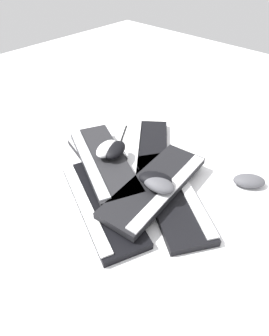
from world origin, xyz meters
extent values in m
plane|color=white|center=(0.00, 0.00, 0.00)|extent=(3.20, 3.20, 0.00)
cube|color=black|center=(0.17, 0.00, 0.01)|extent=(0.31, 0.46, 0.02)
cube|color=silver|center=(0.22, -0.03, 0.03)|extent=(0.20, 0.40, 0.01)
cube|color=black|center=(-0.01, 0.14, 0.01)|extent=(0.37, 0.45, 0.02)
cube|color=silver|center=(-0.06, 0.17, 0.03)|extent=(0.26, 0.37, 0.01)
cube|color=black|center=(-0.14, -0.07, 0.01)|extent=(0.44, 0.39, 0.02)
cube|color=silver|center=(-0.11, -0.12, 0.03)|extent=(0.35, 0.29, 0.01)
cube|color=black|center=(0.02, -0.13, 0.01)|extent=(0.26, 0.46, 0.02)
cube|color=silver|center=(0.07, -0.15, 0.03)|extent=(0.15, 0.41, 0.01)
cube|color=black|center=(0.02, 0.09, 0.04)|extent=(0.45, 0.20, 0.02)
cube|color=silver|center=(0.01, 0.15, 0.06)|extent=(0.42, 0.08, 0.01)
cube|color=#232326|center=(0.04, -0.13, 0.04)|extent=(0.32, 0.46, 0.02)
cube|color=#B2B5BA|center=(0.09, -0.16, 0.06)|extent=(0.21, 0.39, 0.01)
ellipsoid|color=#4C4C51|center=(0.03, 0.12, 0.08)|extent=(0.08, 0.12, 0.04)
ellipsoid|color=black|center=(0.02, 0.10, 0.08)|extent=(0.11, 0.13, 0.04)
ellipsoid|color=black|center=(0.00, -0.11, 0.08)|extent=(0.13, 0.10, 0.04)
ellipsoid|color=#4C4C51|center=(-0.25, 0.30, 0.02)|extent=(0.12, 0.13, 0.04)
ellipsoid|color=silver|center=(0.02, -0.14, 0.08)|extent=(0.12, 0.09, 0.04)
cylinder|color=black|center=(-0.19, -0.26, 0.00)|extent=(0.09, 0.06, 0.01)
cylinder|color=black|center=(-0.12, -0.21, 0.00)|extent=(0.06, 0.05, 0.01)
cylinder|color=black|center=(-0.06, -0.15, 0.00)|extent=(0.07, 0.08, 0.01)
cylinder|color=black|center=(0.01, -0.11, 0.00)|extent=(0.07, 0.02, 0.01)
cylinder|color=black|center=(0.07, -0.12, 0.00)|extent=(0.05, 0.05, 0.01)
cylinder|color=black|center=(0.13, -0.13, 0.00)|extent=(0.09, 0.02, 0.01)
sphere|color=black|center=(-0.23, -0.29, 0.00)|extent=(0.01, 0.01, 0.01)
sphere|color=black|center=(-0.15, -0.23, 0.00)|extent=(0.01, 0.01, 0.01)
sphere|color=black|center=(-0.09, -0.19, 0.00)|extent=(0.01, 0.01, 0.01)
sphere|color=black|center=(-0.03, -0.11, 0.00)|extent=(0.01, 0.01, 0.01)
sphere|color=black|center=(0.04, -0.10, 0.00)|extent=(0.01, 0.01, 0.01)
sphere|color=black|center=(0.09, -0.14, 0.00)|extent=(0.01, 0.01, 0.01)
sphere|color=black|center=(0.17, -0.13, 0.00)|extent=(0.01, 0.01, 0.01)
camera|label=1|loc=(0.60, 0.54, 0.72)|focal=32.00mm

